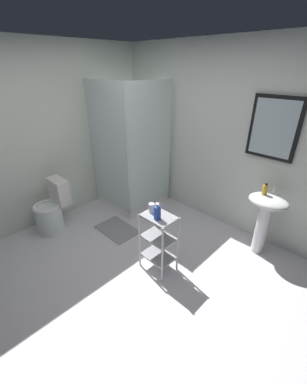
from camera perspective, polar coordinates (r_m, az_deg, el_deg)
ground_plane at (r=3.01m, az=-6.48°, el=-19.44°), size 4.20×4.20×0.02m
wall_back at (r=3.61m, az=16.06°, el=11.64°), size 4.20×0.14×2.50m
wall_left at (r=3.83m, az=-25.92°, el=10.76°), size 0.10×4.20×2.50m
shower_stall at (r=4.14m, az=-5.08°, el=2.96°), size 0.92×0.92×2.00m
pedestal_sink at (r=3.28m, az=24.59°, el=-4.48°), size 0.46×0.37×0.81m
sink_faucet at (r=3.26m, az=26.33°, el=0.56°), size 0.03×0.03×0.10m
toilet at (r=3.81m, az=-22.56°, el=-4.09°), size 0.37×0.49×0.76m
storage_cart at (r=2.82m, az=1.18°, el=-10.77°), size 0.38×0.28×0.74m
hand_soap_bottle at (r=3.17m, az=24.52°, el=0.53°), size 0.06×0.06×0.14m
shampoo_bottle_blue at (r=2.55m, az=0.90°, el=-4.75°), size 0.07×0.07×0.19m
rinse_cup at (r=2.68m, az=-0.44°, el=-3.73°), size 0.07×0.07×0.11m
bath_mat at (r=3.72m, az=-8.47°, el=-8.56°), size 0.60×0.40×0.02m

